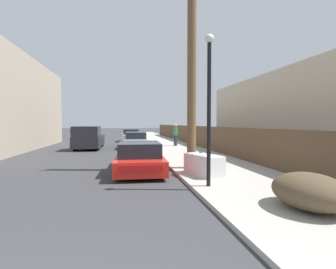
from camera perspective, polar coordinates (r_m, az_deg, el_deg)
The scene contains 12 objects.
sidewalk_curb at distance 25.48m, azimuth -0.47°, elevation -1.89°, with size 4.20×63.00×0.12m, color #ADA89E.
discarded_fridge at distance 9.65m, azimuth 7.76°, elevation -6.52°, with size 1.17×1.77×0.76m.
parked_sports_car_red at distance 10.84m, azimuth -6.29°, elevation -5.13°, with size 2.03×4.59×1.23m.
car_parked_mid at distance 20.83m, azimuth -7.04°, elevation -1.35°, with size 1.88×4.43×1.30m.
car_parked_far at distance 28.70m, azimuth -8.16°, elevation -0.28°, with size 1.90×4.26×1.36m.
pickup_truck at distance 21.19m, azimuth -16.92°, elevation -0.66°, with size 1.97×5.34×1.77m.
utility_pole at distance 11.31m, azimuth 5.20°, elevation 16.15°, with size 1.80×0.37×8.95m.
street_lamp at distance 7.86m, azimuth 8.92°, elevation 7.81°, with size 0.26×0.26×4.47m.
brush_pile at distance 6.60m, azimuth 28.43°, elevation -10.78°, with size 1.43×1.85×0.79m.
wooden_fence at distance 22.59m, azimuth 5.78°, elevation -0.21°, with size 0.08×42.87×1.65m, color brown.
building_right_house at distance 19.02m, azimuth 27.34°, elevation 3.72°, with size 6.00×15.51×5.01m, color beige.
pedestrian at distance 21.77m, azimuth 1.65°, elevation 0.00°, with size 0.34×0.34×1.81m.
Camera 1 is at (1.21, -1.57, 1.99)m, focal length 28.00 mm.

